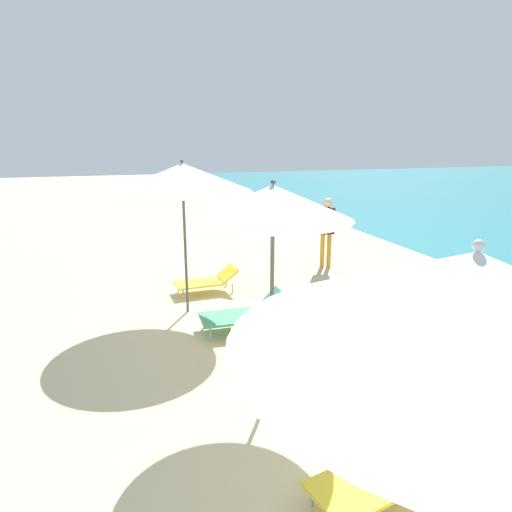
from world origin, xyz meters
TOP-DOWN VIEW (x-y plane):
  - umbrella_nearest at (-0.71, -0.02)m, footprint 2.44×2.44m
  - lounger_nearest_shoreside at (-0.23, 1.23)m, footprint 1.46×0.84m
  - umbrella_second at (-0.56, 3.25)m, footprint 1.90×1.90m
  - lounger_second_shoreside at (-0.00, 4.18)m, footprint 1.62×0.89m
  - lounger_second_inland at (0.41, 2.05)m, footprint 1.41×0.77m
  - umbrella_farthest at (-1.13, 6.30)m, footprint 2.44×2.44m
  - lounger_farthest_shoreside at (-0.54, 7.28)m, footprint 1.32×0.63m
  - lounger_farthest_inland at (-0.34, 5.18)m, footprint 1.45×0.71m
  - person_walking_mid at (2.68, 8.26)m, footprint 0.40×0.30m
  - beach_ball at (2.42, 5.33)m, footprint 0.30×0.30m

SIDE VIEW (x-z plane):
  - beach_ball at x=2.42m, z-range 0.00..0.30m
  - lounger_farthest_shoreside at x=-0.54m, z-range 0.00..0.51m
  - lounger_nearest_shoreside at x=-0.23m, z-range 0.01..0.52m
  - lounger_farthest_inland at x=-0.34m, z-range -0.01..0.62m
  - lounger_second_inland at x=0.41m, z-range 0.01..0.63m
  - lounger_second_shoreside at x=0.00m, z-range 0.04..0.61m
  - person_walking_mid at x=2.68m, z-range 0.20..1.94m
  - umbrella_nearest at x=-0.71m, z-range 1.04..3.73m
  - umbrella_second at x=-0.56m, z-range 1.08..3.78m
  - umbrella_farthest at x=-1.13m, z-range 1.09..3.89m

